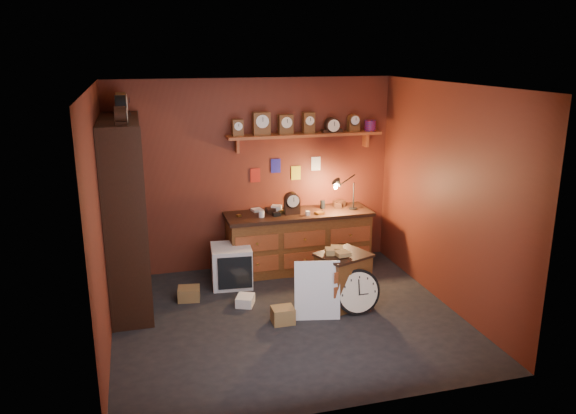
{
  "coord_description": "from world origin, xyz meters",
  "views": [
    {
      "loc": [
        -1.6,
        -5.81,
        3.07
      ],
      "look_at": [
        0.1,
        0.35,
        1.27
      ],
      "focal_mm": 35.0,
      "sensor_mm": 36.0,
      "label": 1
    }
  ],
  "objects_px": {
    "big_round_clock": "(358,292)",
    "low_cabinet": "(343,277)",
    "shelving_unit": "(123,206)",
    "workbench": "(299,238)"
  },
  "relations": [
    {
      "from": "workbench",
      "to": "low_cabinet",
      "type": "bearing_deg",
      "value": -81.73
    },
    {
      "from": "shelving_unit",
      "to": "workbench",
      "type": "distance_m",
      "value": 2.53
    },
    {
      "from": "workbench",
      "to": "low_cabinet",
      "type": "relative_size",
      "value": 2.72
    },
    {
      "from": "big_round_clock",
      "to": "shelving_unit",
      "type": "bearing_deg",
      "value": 158.14
    },
    {
      "from": "workbench",
      "to": "shelving_unit",
      "type": "bearing_deg",
      "value": -168.15
    },
    {
      "from": "big_round_clock",
      "to": "low_cabinet",
      "type": "bearing_deg",
      "value": 109.63
    },
    {
      "from": "workbench",
      "to": "big_round_clock",
      "type": "xyz_separation_m",
      "value": [
        0.28,
        -1.55,
        -0.2
      ]
    },
    {
      "from": "shelving_unit",
      "to": "big_round_clock",
      "type": "xyz_separation_m",
      "value": [
        2.64,
        -1.06,
        -0.98
      ]
    },
    {
      "from": "shelving_unit",
      "to": "low_cabinet",
      "type": "height_order",
      "value": "shelving_unit"
    },
    {
      "from": "shelving_unit",
      "to": "low_cabinet",
      "type": "bearing_deg",
      "value": -17.46
    }
  ]
}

